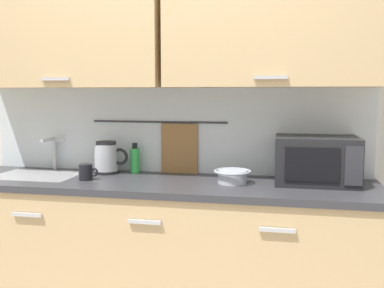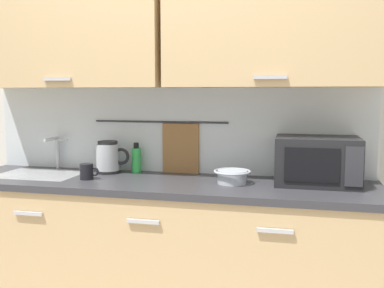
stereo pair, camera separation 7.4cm
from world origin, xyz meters
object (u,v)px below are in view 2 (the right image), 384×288
object	(u,v)px
electric_kettle	(109,157)
mixing_bowl	(232,176)
mug_near_sink	(87,172)
microwave	(317,161)
dish_soap_bottle	(136,159)

from	to	relation	value
electric_kettle	mixing_bowl	size ratio (longest dim) A/B	1.06
mug_near_sink	mixing_bowl	world-z (taller)	mug_near_sink
microwave	dish_soap_bottle	size ratio (longest dim) A/B	2.35
dish_soap_bottle	mug_near_sink	world-z (taller)	dish_soap_bottle
microwave	electric_kettle	xyz separation A→B (m)	(-1.30, 0.06, -0.03)
microwave	mixing_bowl	bearing A→B (deg)	-168.83
microwave	mug_near_sink	xyz separation A→B (m)	(-1.34, -0.17, -0.09)
electric_kettle	mixing_bowl	xyz separation A→B (m)	(0.83, -0.15, -0.06)
microwave	dish_soap_bottle	xyz separation A→B (m)	(-1.13, 0.11, -0.05)
dish_soap_bottle	mixing_bowl	world-z (taller)	dish_soap_bottle
microwave	mixing_bowl	size ratio (longest dim) A/B	2.15
dish_soap_bottle	mixing_bowl	xyz separation A→B (m)	(0.66, -0.21, -0.04)
mug_near_sink	electric_kettle	bearing A→B (deg)	81.14
mixing_bowl	microwave	bearing A→B (deg)	11.17
electric_kettle	mug_near_sink	size ratio (longest dim) A/B	1.89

